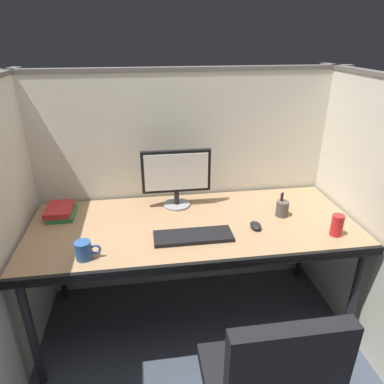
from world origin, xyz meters
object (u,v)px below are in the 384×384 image
computer_mouse (256,226)px  keyboard_main (193,236)px  desk (194,232)px  monitor_center (176,175)px  book_stack (61,211)px  coffee_mug (84,250)px  pen_cup (282,208)px  soda_can (337,225)px

computer_mouse → keyboard_main: bearing=-172.1°
desk → computer_mouse: 0.36m
monitor_center → computer_mouse: 0.58m
book_stack → coffee_mug: 0.52m
pen_cup → book_stack: bearing=171.7°
monitor_center → book_stack: (-0.72, -0.03, -0.19)m
book_stack → coffee_mug: bearing=-67.0°
pen_cup → soda_can: pen_cup is taller
monitor_center → keyboard_main: monitor_center is taller
keyboard_main → pen_cup: pen_cup is taller
soda_can → coffee_mug: size_ratio=0.97×
computer_mouse → pen_cup: (0.20, 0.12, 0.03)m
desk → monitor_center: (-0.07, 0.25, 0.27)m
book_stack → coffee_mug: size_ratio=1.67×
soda_can → coffee_mug: bearing=-178.9°
pen_cup → coffee_mug: (-1.13, -0.28, -0.00)m
keyboard_main → computer_mouse: bearing=7.9°
keyboard_main → desk: bearing=80.5°
keyboard_main → coffee_mug: 0.57m
desk → pen_cup: bearing=3.0°
desk → pen_cup: 0.56m
keyboard_main → pen_cup: (0.57, 0.17, 0.04)m
desk → soda_can: bearing=-16.8°
coffee_mug → pen_cup: bearing=14.0°
pen_cup → soda_can: (0.21, -0.26, 0.01)m
book_stack → pen_cup: size_ratio=1.36×
soda_can → desk: bearing=163.2°
monitor_center → pen_cup: size_ratio=2.77×
desk → computer_mouse: (0.34, -0.09, 0.07)m
coffee_mug → keyboard_main: bearing=11.0°
computer_mouse → coffee_mug: size_ratio=0.76×
pen_cup → monitor_center: bearing=159.9°
pen_cup → computer_mouse: bearing=-149.0°
monitor_center → coffee_mug: bearing=-135.2°
desk → coffee_mug: coffee_mug is taller
desk → book_stack: bearing=164.1°
desk → book_stack: book_stack is taller
monitor_center → computer_mouse: monitor_center is taller
desk → keyboard_main: 0.16m
desk → coffee_mug: 0.64m
computer_mouse → pen_cup: bearing=31.0°
desk → keyboard_main: size_ratio=4.42×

